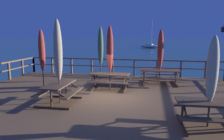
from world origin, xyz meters
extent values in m
plane|color=#2D5B6B|center=(0.00, 0.00, 0.00)|extent=(600.00, 600.00, 0.00)
cube|color=brown|center=(0.00, 0.00, 0.40)|extent=(13.32, 9.30, 0.80)
cube|color=brown|center=(0.00, 4.50, 1.85)|extent=(13.02, 0.09, 0.08)
cube|color=brown|center=(0.00, 4.50, 1.38)|extent=(13.02, 0.07, 0.06)
cube|color=brown|center=(-6.51, 4.50, 1.32)|extent=(0.10, 0.10, 1.05)
cube|color=brown|center=(-5.06, 4.50, 1.32)|extent=(0.10, 0.10, 1.05)
cube|color=brown|center=(-3.62, 4.50, 1.32)|extent=(0.10, 0.10, 1.05)
cube|color=brown|center=(-2.17, 4.50, 1.32)|extent=(0.10, 0.10, 1.05)
cube|color=brown|center=(-0.72, 4.50, 1.32)|extent=(0.10, 0.10, 1.05)
cube|color=brown|center=(0.72, 4.50, 1.32)|extent=(0.10, 0.10, 1.05)
cube|color=brown|center=(2.17, 4.50, 1.32)|extent=(0.10, 0.10, 1.05)
cube|color=brown|center=(3.62, 4.50, 1.32)|extent=(0.10, 0.10, 1.05)
cube|color=brown|center=(5.06, 4.50, 1.32)|extent=(0.10, 0.10, 1.05)
cube|color=brown|center=(-6.51, 1.93, 1.32)|extent=(0.10, 0.10, 1.05)
cube|color=brown|center=(-6.51, 3.21, 1.32)|extent=(0.10, 0.10, 1.05)
cube|color=brown|center=(-6.51, 4.50, 1.32)|extent=(0.10, 0.10, 1.05)
cube|color=brown|center=(-1.68, -1.41, 1.54)|extent=(0.78, 1.69, 0.05)
cube|color=brown|center=(-1.12, -1.41, 1.24)|extent=(0.30, 1.69, 0.04)
cube|color=brown|center=(-2.24, -1.42, 1.24)|extent=(0.30, 1.69, 0.04)
cube|color=#432F1F|center=(-1.67, -2.08, 0.83)|extent=(1.40, 0.09, 0.06)
cylinder|color=#432F1F|center=(-1.67, -2.08, 1.17)|extent=(0.07, 0.07, 0.74)
cylinder|color=#432F1F|center=(-1.39, -2.07, 1.39)|extent=(0.63, 0.06, 0.37)
cylinder|color=#432F1F|center=(-1.95, -2.08, 1.39)|extent=(0.63, 0.06, 0.37)
cube|color=#432F1F|center=(-1.69, -0.75, 0.83)|extent=(1.40, 0.09, 0.06)
cylinder|color=#432F1F|center=(-1.69, -0.75, 1.17)|extent=(0.07, 0.07, 0.74)
cylinder|color=#432F1F|center=(-1.41, -0.75, 1.39)|extent=(0.63, 0.06, 0.37)
cylinder|color=#432F1F|center=(-1.97, -0.75, 1.39)|extent=(0.63, 0.06, 0.37)
cube|color=brown|center=(-0.19, 1.06, 1.54)|extent=(1.95, 0.81, 0.05)
cube|color=brown|center=(-0.20, 0.50, 1.24)|extent=(1.94, 0.33, 0.04)
cube|color=brown|center=(-0.17, 1.61, 1.24)|extent=(1.94, 0.33, 0.04)
cube|color=#432F1F|center=(-0.97, 1.08, 0.83)|extent=(0.12, 1.40, 0.06)
cylinder|color=#432F1F|center=(-0.97, 1.08, 1.17)|extent=(0.07, 0.07, 0.74)
cylinder|color=#432F1F|center=(-0.98, 0.80, 1.39)|extent=(0.07, 0.63, 0.37)
cylinder|color=#432F1F|center=(-0.97, 1.36, 1.39)|extent=(0.07, 0.63, 0.37)
cube|color=#432F1F|center=(0.60, 1.03, 0.83)|extent=(0.12, 1.40, 0.06)
cylinder|color=#432F1F|center=(0.60, 1.03, 1.17)|extent=(0.07, 0.07, 0.74)
cylinder|color=#432F1F|center=(0.59, 0.75, 1.39)|extent=(0.07, 0.63, 0.37)
cylinder|color=#432F1F|center=(0.60, 1.31, 1.39)|extent=(0.07, 0.63, 0.37)
cube|color=brown|center=(2.28, 2.54, 1.54)|extent=(2.11, 0.90, 0.05)
cube|color=brown|center=(2.31, 1.98, 1.24)|extent=(2.08, 0.42, 0.04)
cube|color=brown|center=(2.24, 3.10, 1.24)|extent=(2.08, 0.42, 0.04)
cube|color=brown|center=(1.43, 2.48, 0.83)|extent=(0.17, 1.40, 0.06)
cylinder|color=brown|center=(1.43, 2.48, 1.17)|extent=(0.07, 0.07, 0.74)
cylinder|color=brown|center=(1.45, 2.21, 1.39)|extent=(0.10, 0.63, 0.37)
cylinder|color=brown|center=(1.41, 2.76, 1.39)|extent=(0.10, 0.63, 0.37)
cube|color=brown|center=(3.13, 2.60, 0.83)|extent=(0.17, 1.40, 0.06)
cylinder|color=brown|center=(3.13, 2.60, 1.17)|extent=(0.07, 0.07, 0.74)
cylinder|color=brown|center=(3.15, 2.32, 1.39)|extent=(0.10, 0.63, 0.37)
cylinder|color=brown|center=(3.11, 2.88, 1.39)|extent=(0.10, 0.63, 0.37)
cube|color=brown|center=(3.46, -2.56, 1.54)|extent=(1.84, 0.86, 0.05)
cube|color=brown|center=(3.49, -3.12, 1.24)|extent=(1.81, 0.38, 0.04)
cube|color=brown|center=(3.42, -2.00, 1.24)|extent=(1.81, 0.38, 0.04)
cube|color=#432F1F|center=(2.74, -2.60, 0.83)|extent=(0.16, 1.40, 0.06)
cylinder|color=#432F1F|center=(2.74, -2.60, 1.17)|extent=(0.07, 0.07, 0.74)
cylinder|color=#432F1F|center=(2.75, -2.88, 1.39)|extent=(0.09, 0.63, 0.37)
cylinder|color=#432F1F|center=(2.72, -2.32, 1.39)|extent=(0.09, 0.63, 0.37)
cylinder|color=#4C3828|center=(-1.64, -1.44, 2.32)|extent=(0.06, 0.06, 3.03)
ellipsoid|color=tan|center=(-1.64, -1.44, 2.85)|extent=(0.32, 0.32, 2.30)
cylinder|color=#685B4C|center=(-1.64, -1.44, 2.68)|extent=(0.21, 0.21, 0.05)
cone|color=#4C3828|center=(-1.64, -1.44, 3.90)|extent=(0.10, 0.10, 0.14)
cylinder|color=#4C3828|center=(-0.16, 0.99, 2.25)|extent=(0.06, 0.06, 2.91)
ellipsoid|color=#A33328|center=(-0.16, 0.99, 2.77)|extent=(0.32, 0.32, 2.21)
cylinder|color=maroon|center=(-0.16, 0.99, 2.60)|extent=(0.21, 0.21, 0.05)
cone|color=#4C3828|center=(-0.16, 0.99, 3.78)|extent=(0.10, 0.10, 0.14)
cylinder|color=#4C3828|center=(2.25, 2.50, 2.19)|extent=(0.06, 0.06, 2.77)
ellipsoid|color=#A33328|center=(2.25, 2.50, 2.68)|extent=(0.32, 0.32, 2.11)
cylinder|color=maroon|center=(2.25, 2.50, 2.52)|extent=(0.21, 0.21, 0.05)
cone|color=#4C3828|center=(2.25, 2.50, 3.64)|extent=(0.10, 0.10, 0.14)
cylinder|color=#4C3828|center=(3.47, -2.53, 2.04)|extent=(0.06, 0.06, 2.47)
ellipsoid|color=#CCB793|center=(3.47, -2.53, 2.48)|extent=(0.32, 0.32, 1.88)
cylinder|color=#7A6E58|center=(3.47, -2.53, 2.33)|extent=(0.21, 0.21, 0.05)
cone|color=#4C3828|center=(3.47, -2.53, 3.34)|extent=(0.10, 0.10, 0.14)
cylinder|color=#4C3828|center=(-3.59, 0.74, 2.18)|extent=(0.06, 0.06, 2.75)
ellipsoid|color=#A33328|center=(-3.59, 0.74, 2.66)|extent=(0.32, 0.32, 2.09)
cylinder|color=maroon|center=(-3.59, 0.74, 2.51)|extent=(0.21, 0.21, 0.05)
cone|color=#4C3828|center=(-3.59, 0.74, 3.62)|extent=(0.10, 0.10, 0.14)
cylinder|color=#4C3828|center=(-1.11, 2.90, 2.28)|extent=(0.06, 0.06, 2.95)
ellipsoid|color=#4C704C|center=(-1.11, 2.90, 2.80)|extent=(0.32, 0.32, 2.24)
cylinder|color=#2D432D|center=(-1.11, 2.90, 2.63)|extent=(0.21, 0.21, 0.05)
cone|color=#4C3828|center=(-1.11, 2.90, 3.82)|extent=(0.10, 0.10, 0.14)
cube|color=black|center=(5.57, 3.56, 3.72)|extent=(0.20, 0.20, 0.28)
sphere|color=#F4E08C|center=(5.57, 3.56, 3.72)|extent=(0.14, 0.14, 0.14)
ellipsoid|color=white|center=(1.35, 49.05, 0.45)|extent=(6.23, 3.36, 0.90)
cube|color=silver|center=(1.07, 49.13, 0.95)|extent=(2.04, 1.57, 0.36)
cylinder|color=silver|center=(1.64, 48.96, 4.22)|extent=(0.10, 0.10, 7.00)
camera|label=1|loc=(1.81, -8.42, 3.39)|focal=32.16mm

